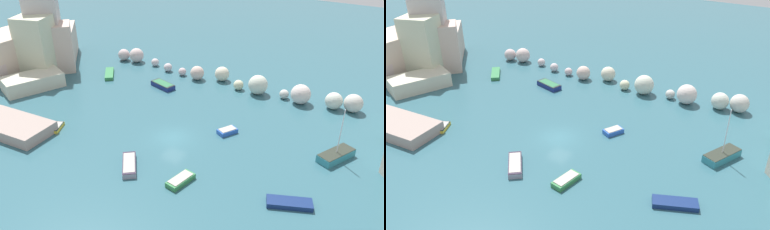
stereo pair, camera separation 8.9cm
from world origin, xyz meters
TOP-DOWN VIEW (x-y plane):
  - cove_water at (0.00, 0.00)m, footprint 160.00×160.00m
  - cliff_headland_left at (-30.51, 6.83)m, footprint 20.01×22.82m
  - rock_breakwater at (0.87, 16.70)m, footprint 39.60×3.99m
  - stone_dock at (-17.08, -8.51)m, footprint 9.86×5.52m
  - moored_boat_0 at (-13.22, -5.56)m, footprint 2.22×2.72m
  - moored_boat_1 at (-8.99, 10.98)m, footprint 4.07×2.50m
  - moored_boat_2 at (4.93, 4.14)m, footprint 2.17×2.58m
  - moored_boat_3 at (-18.75, 10.39)m, footprint 3.74×4.18m
  - moored_boat_4 at (15.35, -4.27)m, footprint 4.32×2.91m
  - moored_boat_5 at (5.18, -6.54)m, footprint 1.83×3.21m
  - moored_boat_6 at (17.16, 5.32)m, footprint 3.38×4.65m
  - moored_boat_7 at (-0.70, -7.12)m, footprint 3.61×4.03m

SIDE VIEW (x-z plane):
  - cove_water at x=0.00m, z-range 0.00..0.00m
  - moored_boat_0 at x=-13.22m, z-range 0.01..0.46m
  - moored_boat_4 at x=15.35m, z-range 0.00..0.50m
  - moored_boat_3 at x=-18.75m, z-range 0.00..0.51m
  - moored_boat_5 at x=5.18m, z-range -0.01..0.58m
  - moored_boat_2 at x=4.93m, z-range -0.01..0.59m
  - moored_boat_7 at x=-0.70m, z-range 0.01..0.63m
  - moored_boat_1 at x=-8.99m, z-range 0.01..0.72m
  - moored_boat_6 at x=17.16m, z-range -2.50..3.43m
  - stone_dock at x=-17.08m, z-range 0.00..1.34m
  - rock_breakwater at x=0.87m, z-range -0.22..2.52m
  - cliff_headland_left at x=-30.51m, z-range -2.75..10.15m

